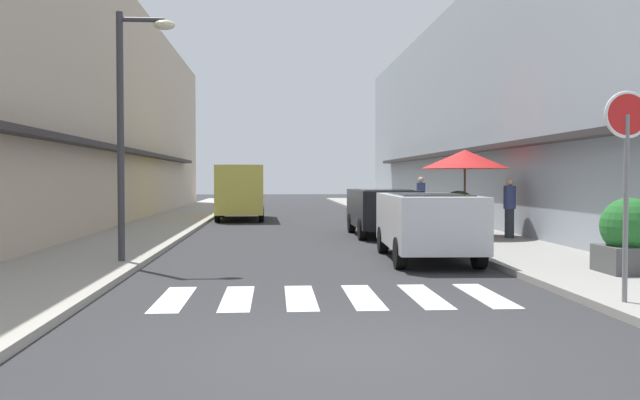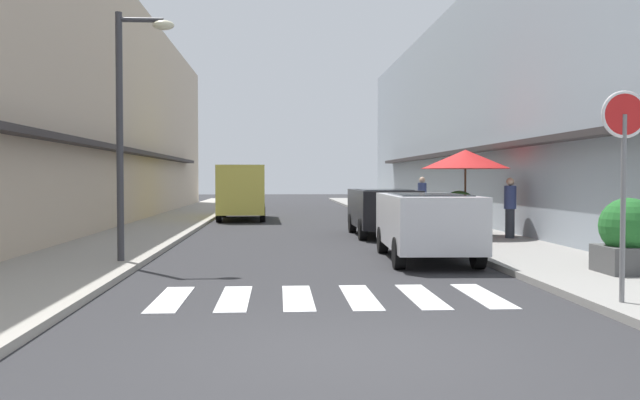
% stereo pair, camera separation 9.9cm
% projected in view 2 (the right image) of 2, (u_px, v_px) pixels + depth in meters
% --- Properties ---
extents(ground_plane, '(101.08, 101.08, 0.00)m').
position_uv_depth(ground_plane, '(299.00, 227.00, 25.30)').
color(ground_plane, '#2B2B2D').
extents(sidewalk_left, '(2.83, 64.33, 0.12)m').
position_uv_depth(sidewalk_left, '(164.00, 226.00, 24.99)').
color(sidewalk_left, '#9E998E').
rests_on(sidewalk_left, ground_plane).
extents(sidewalk_right, '(2.83, 64.33, 0.12)m').
position_uv_depth(sidewalk_right, '(429.00, 224.00, 25.61)').
color(sidewalk_right, gray).
rests_on(sidewalk_right, ground_plane).
extents(building_row_left, '(5.50, 43.35, 9.01)m').
position_uv_depth(building_row_left, '(66.00, 108.00, 25.90)').
color(building_row_left, '#C6B299').
rests_on(building_row_left, ground_plane).
extents(building_row_right, '(5.50, 43.35, 8.92)m').
position_uv_depth(building_row_right, '(520.00, 112.00, 27.00)').
color(building_row_right, '#939EA8').
rests_on(building_row_right, ground_plane).
extents(crosswalk, '(5.20, 2.20, 0.01)m').
position_uv_depth(crosswalk, '(329.00, 297.00, 10.27)').
color(crosswalk, silver).
rests_on(crosswalk, ground_plane).
extents(parked_car_near, '(1.96, 4.43, 1.47)m').
position_uv_depth(parked_car_near, '(426.00, 219.00, 14.89)').
color(parked_car_near, silver).
rests_on(parked_car_near, ground_plane).
extents(parked_car_mid, '(1.82, 4.24, 1.47)m').
position_uv_depth(parked_car_mid, '(383.00, 207.00, 21.11)').
color(parked_car_mid, black).
rests_on(parked_car_mid, ground_plane).
extents(delivery_van, '(2.11, 5.45, 2.37)m').
position_uv_depth(delivery_van, '(242.00, 187.00, 29.55)').
color(delivery_van, '#D8CC4C').
rests_on(delivery_van, ground_plane).
extents(round_street_sign, '(0.65, 0.07, 2.89)m').
position_uv_depth(round_street_sign, '(624.00, 140.00, 9.18)').
color(round_street_sign, slate).
rests_on(round_street_sign, sidewalk_right).
extents(street_lamp, '(1.19, 0.28, 5.07)m').
position_uv_depth(street_lamp, '(129.00, 108.00, 13.81)').
color(street_lamp, '#38383D').
rests_on(street_lamp, sidewalk_left).
extents(cafe_umbrella, '(2.56, 2.56, 2.52)m').
position_uv_depth(cafe_umbrella, '(465.00, 160.00, 19.71)').
color(cafe_umbrella, '#262626').
rests_on(cafe_umbrella, sidewalk_right).
extents(planter_corner, '(1.02, 1.02, 1.35)m').
position_uv_depth(planter_corner, '(628.00, 236.00, 12.08)').
color(planter_corner, '#4C4C4C').
rests_on(planter_corner, sidewalk_right).
extents(planter_midblock, '(1.06, 1.06, 1.33)m').
position_uv_depth(planter_midblock, '(459.00, 214.00, 19.84)').
color(planter_midblock, '#4C4C4C').
rests_on(planter_midblock, sidewalk_right).
extents(pedestrian_walking_near, '(0.34, 0.34, 1.71)m').
position_uv_depth(pedestrian_walking_near, '(510.00, 206.00, 19.09)').
color(pedestrian_walking_near, '#282B33').
rests_on(pedestrian_walking_near, sidewalk_right).
extents(pedestrian_walking_far, '(0.34, 0.34, 1.74)m').
position_uv_depth(pedestrian_walking_far, '(422.00, 198.00, 26.05)').
color(pedestrian_walking_far, '#282B33').
rests_on(pedestrian_walking_far, sidewalk_right).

